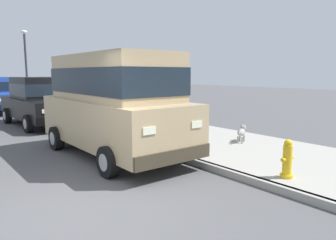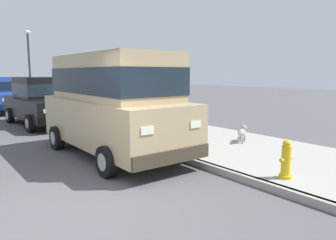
{
  "view_description": "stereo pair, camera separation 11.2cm",
  "coord_description": "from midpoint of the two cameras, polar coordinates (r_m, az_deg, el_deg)",
  "views": [
    {
      "loc": [
        -1.6,
        -4.45,
        2.06
      ],
      "look_at": [
        3.49,
        2.01,
        0.85
      ],
      "focal_mm": 33.9,
      "sensor_mm": 36.0,
      "label": 1
    },
    {
      "loc": [
        -1.52,
        -4.52,
        2.06
      ],
      "look_at": [
        3.49,
        2.01,
        0.85
      ],
      "focal_mm": 33.9,
      "sensor_mm": 36.0,
      "label": 2
    }
  ],
  "objects": [
    {
      "name": "dog_grey",
      "position": [
        9.19,
        13.53,
        -2.09
      ],
      "size": [
        0.69,
        0.42,
        0.49
      ],
      "color": "#999691",
      "rests_on": "sidewalk"
    },
    {
      "name": "car_blue_hatchback",
      "position": [
        18.94,
        -26.31,
        4.22
      ],
      "size": [
        2.06,
        3.86,
        1.88
      ],
      "color": "#28479E",
      "rests_on": "ground"
    },
    {
      "name": "street_lamp",
      "position": [
        20.79,
        -23.56,
        10.01
      ],
      "size": [
        0.36,
        0.36,
        4.42
      ],
      "color": "#2D2D33",
      "rests_on": "sidewalk"
    },
    {
      "name": "fire_hydrant",
      "position": [
        6.28,
        20.93,
        -6.79
      ],
      "size": [
        0.34,
        0.24,
        0.72
      ],
      "color": "gold",
      "rests_on": "sidewalk"
    },
    {
      "name": "curb",
      "position": [
        6.84,
        8.97,
        -8.66
      ],
      "size": [
        0.16,
        64.0,
        0.14
      ],
      "primitive_type": "cube",
      "color": "gray",
      "rests_on": "ground"
    },
    {
      "name": "sidewalk",
      "position": [
        8.19,
        17.74,
        -6.1
      ],
      "size": [
        3.6,
        64.0,
        0.14
      ],
      "primitive_type": "cube",
      "color": "#99968E",
      "rests_on": "ground"
    },
    {
      "name": "ground_plane",
      "position": [
        5.18,
        -17.35,
        -15.48
      ],
      "size": [
        80.0,
        80.0,
        0.0
      ],
      "primitive_type": "plane",
      "color": "#4C4C4F"
    },
    {
      "name": "car_tan_van",
      "position": [
        8.03,
        -9.48,
        3.5
      ],
      "size": [
        2.15,
        4.91,
        2.52
      ],
      "color": "tan",
      "rests_on": "ground"
    },
    {
      "name": "car_black_sedan",
      "position": [
        13.7,
        -21.55,
        3.28
      ],
      "size": [
        2.16,
        4.66,
        1.92
      ],
      "color": "black",
      "rests_on": "ground"
    }
  ]
}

